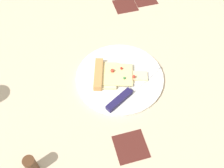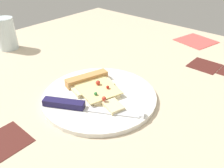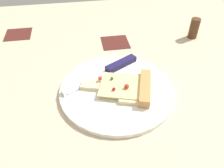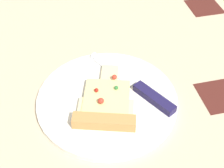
{
  "view_description": "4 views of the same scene",
  "coord_description": "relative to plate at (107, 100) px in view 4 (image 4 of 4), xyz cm",
  "views": [
    {
      "loc": [
        -55.7,
        16.74,
        74.65
      ],
      "look_at": [
        -6.63,
        2.98,
        3.68
      ],
      "focal_mm": 44.76,
      "sensor_mm": 36.0,
      "label": 1
    },
    {
      "loc": [
        -38.18,
        -36.11,
        35.07
      ],
      "look_at": [
        1.27,
        -1.63,
        2.77
      ],
      "focal_mm": 37.84,
      "sensor_mm": 36.0,
      "label": 2
    },
    {
      "loc": [
        39.12,
        -9.01,
        39.85
      ],
      "look_at": [
        -1.58,
        -2.22,
        3.76
      ],
      "focal_mm": 36.31,
      "sensor_mm": 36.0,
      "label": 3
    },
    {
      "loc": [
        6.58,
        43.08,
        50.51
      ],
      "look_at": [
        -3.96,
        -1.86,
        3.93
      ],
      "focal_mm": 51.88,
      "sensor_mm": 36.0,
      "label": 4
    }
  ],
  "objects": [
    {
      "name": "knife",
      "position": [
        -6.89,
        -1.12,
        1.17
      ],
      "size": [
        13.68,
        21.91,
        2.45
      ],
      "rotation": [
        0.0,
        0.0,
        3.66
      ],
      "color": "silver",
      "rests_on": "plate"
    },
    {
      "name": "ground_plane",
      "position": [
        2.68,
        0.74,
        -2.07
      ],
      "size": [
        129.43,
        129.43,
        3.0
      ],
      "color": "#C6B293",
      "rests_on": "ground"
    },
    {
      "name": "pizza_slice",
      "position": [
        0.78,
        2.49,
        1.35
      ],
      "size": [
        13.78,
        18.93,
        2.51
      ],
      "rotation": [
        0.0,
        0.0,
        2.84
      ],
      "color": "beige",
      "rests_on": "plate"
    },
    {
      "name": "plate",
      "position": [
        0.0,
        0.0,
        0.0
      ],
      "size": [
        29.1,
        29.1,
        1.14
      ],
      "primitive_type": "cylinder",
      "color": "white",
      "rests_on": "ground_plane"
    }
  ]
}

